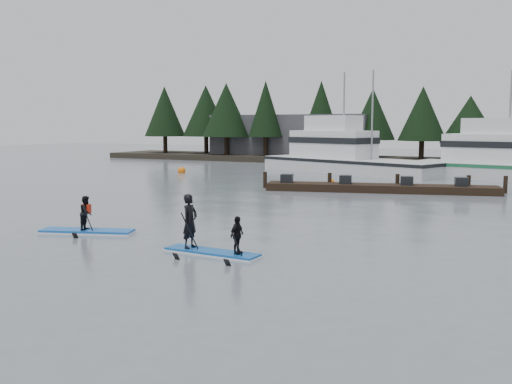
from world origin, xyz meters
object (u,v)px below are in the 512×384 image
at_px(floating_dock, 380,188).
at_px(paddleboard_duo, 207,233).
at_px(fishing_boat_medium, 511,171).
at_px(paddleboard_solo, 87,222).
at_px(fishing_boat_large, 346,164).

height_order(floating_dock, paddleboard_duo, paddleboard_duo).
bearing_deg(paddleboard_duo, fishing_boat_medium, 79.49).
bearing_deg(paddleboard_duo, paddleboard_solo, 173.89).
height_order(fishing_boat_medium, floating_dock, fishing_boat_medium).
bearing_deg(floating_dock, paddleboard_duo, -106.55).
height_order(fishing_boat_medium, paddleboard_solo, fishing_boat_medium).
bearing_deg(fishing_boat_medium, paddleboard_duo, -91.93).
xyz_separation_m(paddleboard_solo, paddleboard_duo, (5.62, -0.94, 0.21)).
distance_m(fishing_boat_large, paddleboard_solo, 29.78).
bearing_deg(paddleboard_solo, fishing_boat_large, 70.80).
relative_size(fishing_boat_large, paddleboard_solo, 4.71).
height_order(floating_dock, paddleboard_solo, paddleboard_solo).
relative_size(fishing_boat_medium, floating_dock, 1.14).
xyz_separation_m(fishing_boat_medium, floating_dock, (-6.59, -11.61, -0.40)).
height_order(fishing_boat_large, paddleboard_duo, fishing_boat_large).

